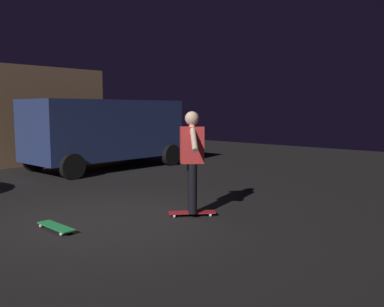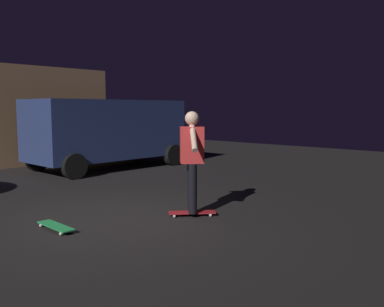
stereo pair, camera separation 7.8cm
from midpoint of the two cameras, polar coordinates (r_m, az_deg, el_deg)
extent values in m
plane|color=black|center=(6.88, -12.54, -8.96)|extent=(28.00, 28.00, 0.00)
cube|color=navy|center=(12.54, -12.06, 3.34)|extent=(4.63, 1.97, 1.70)
cube|color=black|center=(13.98, -4.44, 5.18)|extent=(0.09, 1.75, 0.64)
cylinder|color=black|center=(14.45, -8.62, 0.40)|extent=(0.66, 0.23, 0.66)
cylinder|color=black|center=(12.98, -3.11, -0.20)|extent=(0.66, 0.23, 0.66)
cylinder|color=black|center=(12.57, -21.12, -0.83)|extent=(0.66, 0.23, 0.66)
cylinder|color=black|center=(10.84, -16.44, -1.73)|extent=(0.66, 0.23, 0.66)
cube|color=#AD1E23|center=(6.94, -0.32, -8.14)|extent=(0.71, 0.67, 0.02)
sphere|color=silver|center=(7.07, 2.04, -8.17)|extent=(0.05, 0.05, 0.05)
sphere|color=silver|center=(6.91, 2.25, -8.52)|extent=(0.05, 0.05, 0.05)
sphere|color=silver|center=(7.01, -2.86, -8.30)|extent=(0.05, 0.05, 0.05)
sphere|color=silver|center=(6.85, -2.78, -8.66)|extent=(0.05, 0.05, 0.05)
cube|color=green|center=(6.48, -18.63, -9.53)|extent=(0.22, 0.79, 0.02)
sphere|color=silver|center=(6.28, -16.61, -10.30)|extent=(0.05, 0.05, 0.05)
sphere|color=silver|center=(6.20, -17.99, -10.57)|extent=(0.05, 0.05, 0.05)
sphere|color=silver|center=(6.79, -19.20, -9.14)|extent=(0.05, 0.05, 0.05)
sphere|color=silver|center=(6.71, -20.50, -9.36)|extent=(0.05, 0.05, 0.05)
cylinder|color=black|center=(6.96, -0.42, -4.57)|extent=(0.14, 0.14, 0.82)
cylinder|color=black|center=(6.74, -0.23, -4.92)|extent=(0.14, 0.14, 0.82)
cube|color=red|center=(6.75, -0.33, 1.18)|extent=(0.43, 0.42, 0.60)
sphere|color=beige|center=(6.73, -0.33, 4.87)|extent=(0.23, 0.23, 0.23)
cylinder|color=beige|center=(6.96, -0.52, 2.57)|extent=(0.43, 0.46, 0.46)
cylinder|color=beige|center=(6.52, -0.13, 2.32)|extent=(0.43, 0.46, 0.46)
camera|label=1|loc=(0.04, -90.33, -0.04)|focal=38.56mm
camera|label=2|loc=(0.04, 89.67, 0.04)|focal=38.56mm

